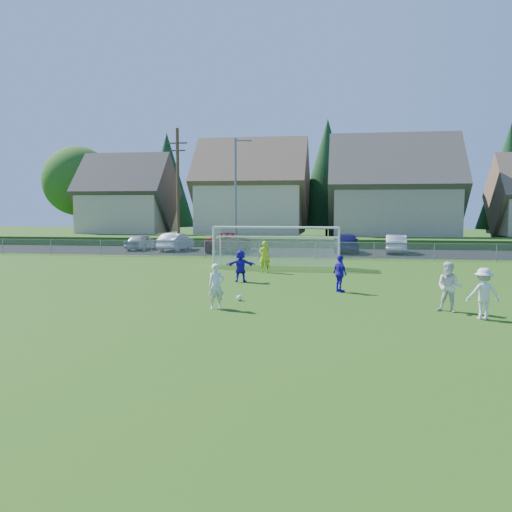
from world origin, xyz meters
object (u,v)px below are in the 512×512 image
object	(u,v)px
goalkeeper	(265,257)
car_c	(229,242)
player_white_b	(449,287)
car_e	(346,243)
player_white_c	(483,293)
player_blue_b	(241,266)
car_f	(396,244)
soccer_goal	(277,240)
player_blue_a	(340,273)
car_a	(142,242)
player_white_a	(216,286)
car_b	(176,242)
soccer_ball	(239,298)

from	to	relation	value
goalkeeper	car_c	distance (m)	14.33
player_white_b	car_e	size ratio (longest dim) A/B	0.37
player_white_c	player_blue_b	bearing A→B (deg)	-45.57
car_f	soccer_goal	bearing A→B (deg)	59.81
player_white_c	player_blue_a	xyz separation A→B (m)	(-4.56, 4.89, -0.03)
soccer_goal	player_blue_a	bearing A→B (deg)	-67.41
car_a	car_c	world-z (taller)	car_c
player_white_c	car_e	size ratio (longest dim) A/B	0.35
player_white_a	player_white_c	bearing A→B (deg)	-30.22
player_blue_b	soccer_goal	size ratio (longest dim) A/B	0.21
car_b	car_f	xyz separation A→B (m)	(17.93, 0.06, -0.00)
player_blue_b	car_f	xyz separation A→B (m)	(9.01, 18.12, -0.05)
player_blue_b	soccer_goal	world-z (taller)	soccer_goal
player_white_b	player_blue_b	size ratio (longest dim) A/B	1.12
car_c	car_f	distance (m)	13.26
soccer_ball	player_blue_a	bearing A→B (deg)	35.93
soccer_ball	car_e	world-z (taller)	car_e
player_blue_b	goalkeeper	world-z (taller)	goalkeeper
player_white_a	car_b	xyz separation A→B (m)	(-9.38, 25.09, -0.07)
player_white_a	goalkeeper	size ratio (longest dim) A/B	0.92
player_blue_b	player_white_b	bearing A→B (deg)	136.92
player_blue_a	soccer_goal	distance (m)	9.81
player_white_c	goalkeeper	xyz separation A→B (m)	(-8.72, 11.37, 0.04)
player_white_a	car_e	xyz separation A→B (m)	(4.70, 24.99, 0.01)
goalkeeper	car_a	world-z (taller)	goalkeeper
player_white_c	car_a	bearing A→B (deg)	-57.34
player_white_a	player_blue_b	bearing A→B (deg)	66.04
player_white_c	goalkeeper	world-z (taller)	goalkeeper
player_white_a	player_blue_a	distance (m)	6.22
soccer_ball	player_blue_b	distance (m)	5.42
goalkeeper	car_b	distance (m)	17.03
player_white_c	player_blue_b	world-z (taller)	player_white_c
player_blue_b	car_e	world-z (taller)	car_e
player_white_b	car_c	xyz separation A→B (m)	(-12.69, 23.83, -0.08)
player_white_a	car_e	bearing A→B (deg)	51.67
soccer_ball	player_white_a	world-z (taller)	player_white_a
player_white_c	car_e	world-z (taller)	player_white_c
player_white_a	car_c	world-z (taller)	player_white_a
car_b	car_c	bearing A→B (deg)	178.15
car_c	car_a	bearing A→B (deg)	-0.07
player_blue_b	car_a	distance (m)	21.80
soccer_ball	car_e	size ratio (longest dim) A/B	0.05
player_white_b	player_white_c	xyz separation A→B (m)	(0.86, -1.02, -0.04)
player_white_b	player_blue_b	xyz separation A→B (m)	(-8.46, 6.41, -0.09)
player_white_b	car_f	size ratio (longest dim) A/B	0.39
car_e	player_blue_a	bearing A→B (deg)	87.04
car_a	car_b	bearing A→B (deg)	-176.47
soccer_ball	car_f	distance (m)	24.77
player_blue_a	car_c	distance (m)	21.89
car_b	player_white_b	bearing A→B (deg)	131.21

